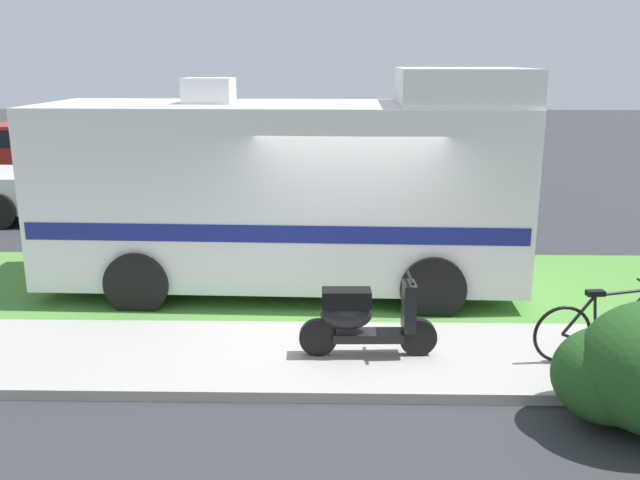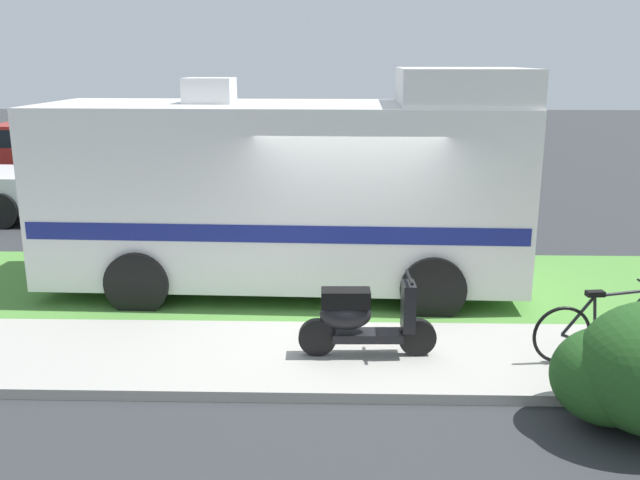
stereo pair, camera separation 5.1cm
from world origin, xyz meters
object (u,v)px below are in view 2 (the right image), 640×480
Objects in this scene: bicycle at (607,330)px; pickup_truck_far at (82,156)px; pickup_truck_near at (113,177)px; bottle_green at (640,335)px; scooter at (362,318)px; motorhome_rv at (290,189)px.

bicycle is 0.31× the size of pickup_truck_far.
bottle_green is (8.60, -6.91, -0.74)m from pickup_truck_near.
scooter is 2.77m from bicycle.
motorhome_rv is 9.88m from pickup_truck_far.
motorhome_rv reaches higher than bicycle.
scooter is 6.40× the size of bottle_green.
bicycle reaches higher than bottle_green.
motorhome_rv is 4.40× the size of scooter.
motorhome_rv is 1.25× the size of pickup_truck_far.
motorhome_rv is at bearing 110.64° from scooter.
pickup_truck_near is 21.12× the size of bottle_green.
pickup_truck_near is (-5.22, 7.35, 0.38)m from scooter.
pickup_truck_near is at bearing 141.23° from bottle_green.
bottle_green is at bearing 41.07° from bicycle.
scooter is (1.00, -2.66, -1.01)m from motorhome_rv.
pickup_truck_near reaches higher than bottle_green.
motorhome_rv is at bearing 153.21° from bottle_green.
scooter reaches higher than bottle_green.
bicycle is 0.33× the size of pickup_truck_near.
pickup_truck_far is (-6.02, 7.81, -0.61)m from motorhome_rv.
pickup_truck_near is 0.94× the size of pickup_truck_far.
pickup_truck_near reaches higher than scooter.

